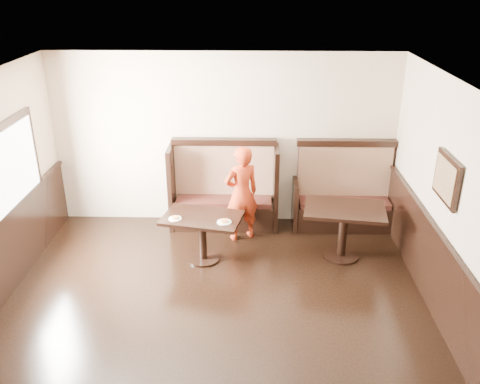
{
  "coord_description": "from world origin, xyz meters",
  "views": [
    {
      "loc": [
        0.46,
        -4.29,
        3.93
      ],
      "look_at": [
        0.29,
        2.35,
        1.0
      ],
      "focal_mm": 38.0,
      "sensor_mm": 36.0,
      "label": 1
    }
  ],
  "objects_px": {
    "booth_main": "(224,195)",
    "table_neighbor": "(344,220)",
    "child": "(242,194)",
    "booth_neighbor": "(343,199)",
    "table_main": "(202,227)"
  },
  "relations": [
    {
      "from": "table_neighbor",
      "to": "booth_main",
      "type": "bearing_deg",
      "value": 158.91
    },
    {
      "from": "booth_main",
      "to": "table_neighbor",
      "type": "distance_m",
      "value": 2.05
    },
    {
      "from": "table_main",
      "to": "child",
      "type": "distance_m",
      "value": 0.9
    },
    {
      "from": "booth_neighbor",
      "to": "child",
      "type": "relative_size",
      "value": 1.08
    },
    {
      "from": "booth_neighbor",
      "to": "booth_main",
      "type": "bearing_deg",
      "value": 179.95
    },
    {
      "from": "booth_neighbor",
      "to": "table_main",
      "type": "bearing_deg",
      "value": -152.46
    },
    {
      "from": "booth_main",
      "to": "child",
      "type": "distance_m",
      "value": 0.6
    },
    {
      "from": "booth_neighbor",
      "to": "child",
      "type": "height_order",
      "value": "child"
    },
    {
      "from": "table_main",
      "to": "table_neighbor",
      "type": "xyz_separation_m",
      "value": [
        2.04,
        0.14,
        0.05
      ]
    },
    {
      "from": "table_main",
      "to": "booth_main",
      "type": "bearing_deg",
      "value": 89.78
    },
    {
      "from": "booth_main",
      "to": "booth_neighbor",
      "type": "xyz_separation_m",
      "value": [
        1.95,
        -0.0,
        -0.05
      ]
    },
    {
      "from": "booth_main",
      "to": "child",
      "type": "xyz_separation_m",
      "value": [
        0.3,
        -0.47,
        0.24
      ]
    },
    {
      "from": "booth_main",
      "to": "table_main",
      "type": "bearing_deg",
      "value": -102.19
    },
    {
      "from": "table_neighbor",
      "to": "child",
      "type": "distance_m",
      "value": 1.59
    },
    {
      "from": "booth_neighbor",
      "to": "child",
      "type": "bearing_deg",
      "value": -164.27
    }
  ]
}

